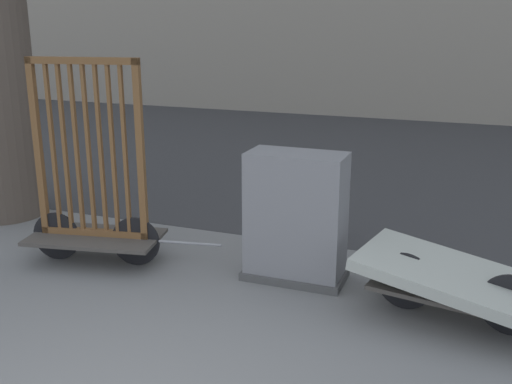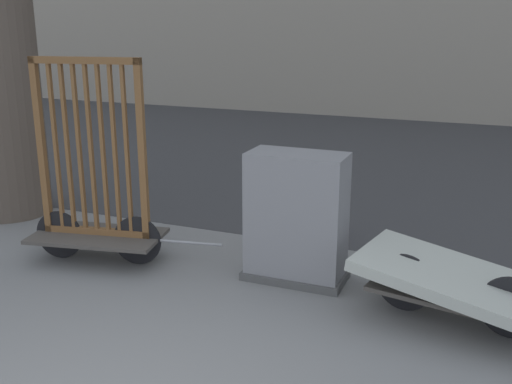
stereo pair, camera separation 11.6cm
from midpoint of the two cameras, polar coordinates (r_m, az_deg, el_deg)
road_strip at (r=11.66m, az=11.78°, el=3.14°), size 56.00×9.63×0.01m
bike_cart_with_bedframe at (r=6.61m, az=-14.58°, el=-0.45°), size 2.14×0.97×2.20m
bike_cart_with_mattress at (r=5.50m, az=19.17°, el=-8.20°), size 2.30×1.24×0.57m
utility_cabinet at (r=6.00m, az=4.42°, el=-2.82°), size 1.03×0.54×1.32m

